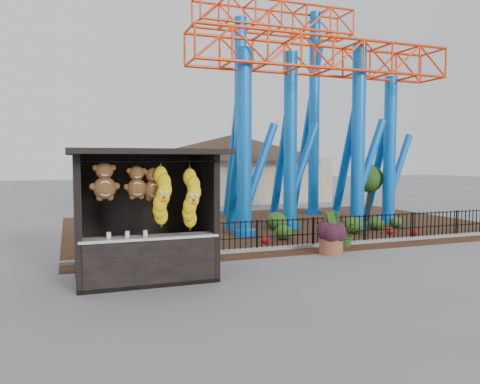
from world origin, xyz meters
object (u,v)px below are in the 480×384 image
object	(u,v)px
prize_booth	(144,216)
terracotta_planter	(331,244)
potted_plant	(346,235)
roller_coaster	(303,79)

from	to	relation	value
prize_booth	terracotta_planter	bearing A→B (deg)	9.45
prize_booth	terracotta_planter	distance (m)	5.99
terracotta_planter	potted_plant	distance (m)	1.35
prize_booth	roller_coaster	size ratio (longest dim) A/B	0.32
terracotta_planter	potted_plant	size ratio (longest dim) A/B	0.90
roller_coaster	potted_plant	xyz separation A→B (m)	(-1.29, -5.53, -6.04)
prize_booth	roller_coaster	bearing A→B (deg)	42.06
roller_coaster	terracotta_planter	world-z (taller)	roller_coaster
terracotta_planter	potted_plant	bearing A→B (deg)	38.49
terracotta_planter	potted_plant	world-z (taller)	potted_plant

